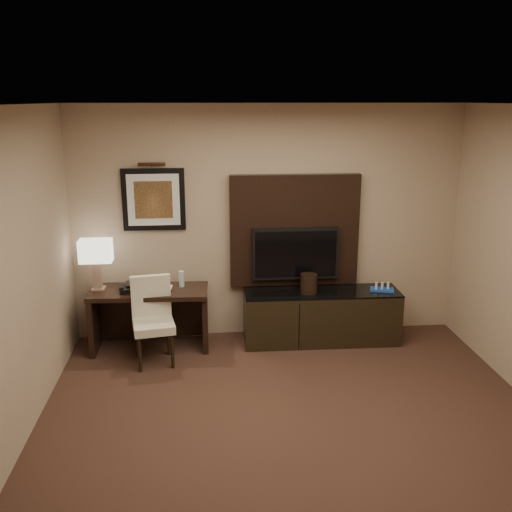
{
  "coord_description": "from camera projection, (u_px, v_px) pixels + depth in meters",
  "views": [
    {
      "loc": [
        -0.73,
        -3.94,
        2.74
      ],
      "look_at": [
        -0.21,
        1.8,
        1.15
      ],
      "focal_mm": 40.0,
      "sensor_mm": 36.0,
      "label": 1
    }
  ],
  "objects": [
    {
      "name": "ice_bucket",
      "position": [
        309.0,
        283.0,
        6.46
      ],
      "size": [
        0.23,
        0.23,
        0.22
      ],
      "primitive_type": "cylinder",
      "rotation": [
        0.0,
        0.0,
        0.22
      ],
      "color": "black",
      "rests_on": "credenza"
    },
    {
      "name": "book",
      "position": [
        156.0,
        280.0,
        6.3
      ],
      "size": [
        0.17,
        0.03,
        0.23
      ],
      "primitive_type": "imported",
      "rotation": [
        0.0,
        0.0,
        -0.08
      ],
      "color": "tan",
      "rests_on": "desk"
    },
    {
      "name": "floor",
      "position": [
        302.0,
        453.0,
        4.58
      ],
      "size": [
        4.5,
        5.0,
        0.01
      ],
      "primitive_type": "cube",
      "color": "#372018",
      "rests_on": "ground"
    },
    {
      "name": "artwork",
      "position": [
        154.0,
        200.0,
        6.4
      ],
      "size": [
        0.7,
        0.04,
        0.7
      ],
      "primitive_type": "cube",
      "color": "black",
      "rests_on": "wall_back"
    },
    {
      "name": "tv_wall_panel",
      "position": [
        294.0,
        230.0,
        6.61
      ],
      "size": [
        1.5,
        0.12,
        1.3
      ],
      "primitive_type": "cube",
      "color": "black",
      "rests_on": "wall_back"
    },
    {
      "name": "water_bottle",
      "position": [
        182.0,
        279.0,
        6.42
      ],
      "size": [
        0.07,
        0.07,
        0.18
      ],
      "primitive_type": "cylinder",
      "rotation": [
        0.0,
        0.0,
        0.26
      ],
      "color": "silver",
      "rests_on": "desk"
    },
    {
      "name": "desk_phone",
      "position": [
        129.0,
        288.0,
        6.25
      ],
      "size": [
        0.22,
        0.21,
        0.1
      ],
      "primitive_type": null,
      "rotation": [
        0.0,
        0.0,
        0.2
      ],
      "color": "black",
      "rests_on": "desk"
    },
    {
      "name": "table_lamp",
      "position": [
        97.0,
        263.0,
        6.26
      ],
      "size": [
        0.42,
        0.3,
        0.61
      ],
      "primitive_type": null,
      "rotation": [
        0.0,
        0.0,
        0.26
      ],
      "color": "#A27C65",
      "rests_on": "desk"
    },
    {
      "name": "ceiling",
      "position": [
        310.0,
        105.0,
        3.86
      ],
      "size": [
        4.5,
        5.0,
        0.01
      ],
      "primitive_type": "cube",
      "color": "silver",
      "rests_on": "wall_back"
    },
    {
      "name": "wall_back",
      "position": [
        268.0,
        223.0,
        6.62
      ],
      "size": [
        4.5,
        0.01,
        2.7
      ],
      "primitive_type": "cube",
      "color": "tan",
      "rests_on": "floor"
    },
    {
      "name": "credenza",
      "position": [
        321.0,
        316.0,
        6.61
      ],
      "size": [
        1.79,
        0.52,
        0.61
      ],
      "primitive_type": "cube",
      "rotation": [
        0.0,
        0.0,
        -0.02
      ],
      "color": "black",
      "rests_on": "floor"
    },
    {
      "name": "desk_chair",
      "position": [
        154.0,
        325.0,
        6.02
      ],
      "size": [
        0.5,
        0.55,
        0.88
      ],
      "primitive_type": null,
      "rotation": [
        0.0,
        0.0,
        0.17
      ],
      "color": "beige",
      "rests_on": "floor"
    },
    {
      "name": "picture_light",
      "position": [
        152.0,
        164.0,
        6.26
      ],
      "size": [
        0.04,
        0.04,
        0.3
      ],
      "primitive_type": "cylinder",
      "color": "#422715",
      "rests_on": "wall_back"
    },
    {
      "name": "blue_folder",
      "position": [
        157.0,
        289.0,
        6.32
      ],
      "size": [
        0.27,
        0.34,
        0.02
      ],
      "primitive_type": "cube",
      "rotation": [
        0.0,
        0.0,
        -0.06
      ],
      "color": "#185EA2",
      "rests_on": "desk"
    },
    {
      "name": "minibar_tray",
      "position": [
        382.0,
        287.0,
        6.54
      ],
      "size": [
        0.3,
        0.23,
        0.1
      ],
      "primitive_type": null,
      "rotation": [
        0.0,
        0.0,
        -0.3
      ],
      "color": "#1946A8",
      "rests_on": "credenza"
    },
    {
      "name": "tv",
      "position": [
        295.0,
        253.0,
        6.58
      ],
      "size": [
        1.0,
        0.08,
        0.6
      ],
      "primitive_type": "cube",
      "color": "black",
      "rests_on": "tv_wall_panel"
    },
    {
      "name": "desk",
      "position": [
        150.0,
        319.0,
        6.43
      ],
      "size": [
        1.32,
        0.61,
        0.69
      ],
      "primitive_type": "cube",
      "rotation": [
        0.0,
        0.0,
        -0.04
      ],
      "color": "black",
      "rests_on": "floor"
    }
  ]
}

